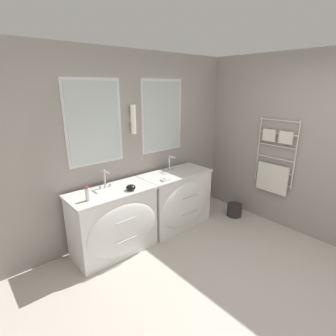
% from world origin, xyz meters
% --- Properties ---
extents(ground_plane, '(16.00, 16.00, 0.00)m').
position_xyz_m(ground_plane, '(0.00, 0.00, 0.00)').
color(ground_plane, '#BCB5A8').
extents(wall_back, '(5.13, 0.15, 2.60)m').
position_xyz_m(wall_back, '(-0.00, 2.26, 1.32)').
color(wall_back, gray).
rests_on(wall_back, ground_plane).
extents(wall_right, '(0.13, 4.35, 2.60)m').
position_xyz_m(wall_right, '(1.79, 1.01, 1.29)').
color(wall_right, gray).
rests_on(wall_right, ground_plane).
extents(vanity_left, '(1.09, 0.61, 0.87)m').
position_xyz_m(vanity_left, '(-0.60, 1.88, 0.44)').
color(vanity_left, white).
rests_on(vanity_left, ground_plane).
extents(vanity_right, '(1.09, 0.61, 0.87)m').
position_xyz_m(vanity_right, '(0.51, 1.88, 0.44)').
color(vanity_right, white).
rests_on(vanity_right, ground_plane).
extents(faucet_left, '(0.17, 0.15, 0.24)m').
position_xyz_m(faucet_left, '(-0.60, 2.04, 0.99)').
color(faucet_left, silver).
rests_on(faucet_left, vanity_left).
extents(faucet_right, '(0.17, 0.15, 0.24)m').
position_xyz_m(faucet_right, '(0.51, 2.04, 0.99)').
color(faucet_right, silver).
rests_on(faucet_right, vanity_right).
extents(toiletry_bottle, '(0.05, 0.05, 0.17)m').
position_xyz_m(toiletry_bottle, '(-0.94, 1.82, 0.95)').
color(toiletry_bottle, silver).
rests_on(toiletry_bottle, vanity_left).
extents(amenity_bowl, '(0.12, 0.12, 0.07)m').
position_xyz_m(amenity_bowl, '(-0.39, 1.76, 0.91)').
color(amenity_bowl, black).
rests_on(amenity_bowl, vanity_left).
extents(soap_dish, '(0.12, 0.08, 0.04)m').
position_xyz_m(soap_dish, '(0.16, 1.75, 0.89)').
color(soap_dish, white).
rests_on(soap_dish, vanity_right).
extents(waste_bin, '(0.25, 0.25, 0.21)m').
position_xyz_m(waste_bin, '(1.45, 1.45, 0.11)').
color(waste_bin, '#282626').
rests_on(waste_bin, ground_plane).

